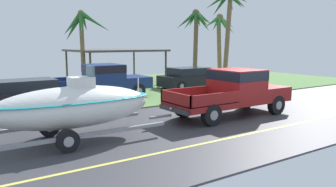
{
  "coord_description": "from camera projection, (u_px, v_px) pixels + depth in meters",
  "views": [
    {
      "loc": [
        -9.9,
        -9.32,
        2.98
      ],
      "look_at": [
        -2.69,
        1.47,
        1.03
      ],
      "focal_mm": 36.04,
      "sensor_mm": 36.0,
      "label": 1
    }
  ],
  "objects": [
    {
      "name": "boat_on_trailer",
      "position": [
        73.0,
        107.0,
        10.19
      ],
      "size": [
        6.32,
        2.14,
        2.3
      ],
      "color": "gray",
      "rests_on": "ground"
    },
    {
      "name": "palm_tree_near_right",
      "position": [
        228.0,
        10.0,
        24.78
      ],
      "size": [
        3.58,
        3.32,
        6.85
      ],
      "color": "brown",
      "rests_on": "ground"
    },
    {
      "name": "parked_pickup_background",
      "position": [
        103.0,
        80.0,
        18.11
      ],
      "size": [
        6.03,
        2.06,
        1.85
      ],
      "color": "navy",
      "rests_on": "ground"
    },
    {
      "name": "parked_sedan_far",
      "position": [
        191.0,
        78.0,
        22.39
      ],
      "size": [
        4.32,
        1.94,
        1.38
      ],
      "color": "black",
      "rests_on": "ground"
    },
    {
      "name": "carport_awning",
      "position": [
        115.0,
        51.0,
        24.95
      ],
      "size": [
        6.27,
        5.43,
        2.51
      ],
      "color": "#4C4238",
      "rests_on": "ground"
    },
    {
      "name": "pickup_truck_towing",
      "position": [
        236.0,
        90.0,
        13.95
      ],
      "size": [
        5.69,
        2.0,
        1.91
      ],
      "color": "maroon",
      "rests_on": "ground"
    },
    {
      "name": "palm_tree_far_right",
      "position": [
        219.0,
        29.0,
        29.63
      ],
      "size": [
        3.55,
        2.52,
        5.55
      ],
      "color": "brown",
      "rests_on": "ground"
    },
    {
      "name": "parked_sedan_near",
      "position": [
        29.0,
        95.0,
        15.05
      ],
      "size": [
        4.53,
        1.82,
        1.38
      ],
      "color": "black",
      "rests_on": "ground"
    },
    {
      "name": "palm_tree_near_left",
      "position": [
        82.0,
        28.0,
        21.55
      ],
      "size": [
        3.34,
        2.95,
        5.08
      ],
      "color": "brown",
      "rests_on": "ground"
    },
    {
      "name": "ground",
      "position": [
        142.0,
        93.0,
        20.44
      ],
      "size": [
        36.0,
        22.0,
        0.11
      ],
      "color": "#38383D"
    },
    {
      "name": "palm_tree_mid",
      "position": [
        196.0,
        25.0,
        26.85
      ],
      "size": [
        3.06,
        3.17,
        5.65
      ],
      "color": "brown",
      "rests_on": "ground"
    }
  ]
}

